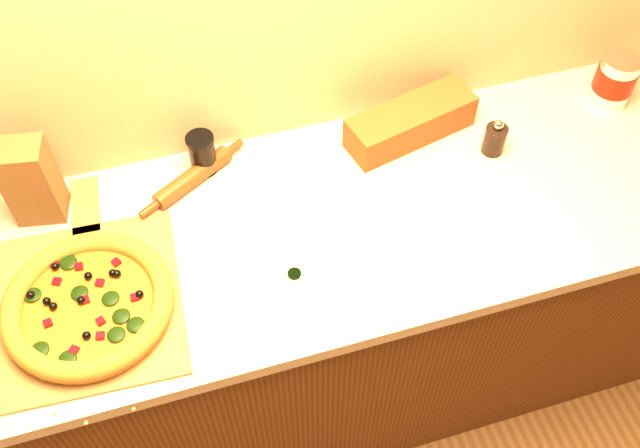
% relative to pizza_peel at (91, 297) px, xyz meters
% --- Properties ---
extents(cabinet, '(2.80, 0.65, 0.86)m').
position_rel_pizza_peel_xyz_m(cabinet, '(0.49, 0.06, -0.47)').
color(cabinet, '#49220F').
rests_on(cabinet, ground).
extents(countertop, '(2.84, 0.68, 0.04)m').
position_rel_pizza_peel_xyz_m(countertop, '(0.49, 0.06, -0.02)').
color(countertop, '#BEAF94').
rests_on(countertop, cabinet).
extents(pizza_peel, '(0.43, 0.62, 0.01)m').
position_rel_pizza_peel_xyz_m(pizza_peel, '(0.00, 0.00, 0.00)').
color(pizza_peel, olive).
rests_on(pizza_peel, countertop).
extents(pizza, '(0.38, 0.38, 0.05)m').
position_rel_pizza_peel_xyz_m(pizza, '(-0.00, -0.04, 0.03)').
color(pizza, gold).
rests_on(pizza, pizza_peel).
extents(bottle_cap, '(0.04, 0.04, 0.01)m').
position_rel_pizza_peel_xyz_m(bottle_cap, '(0.46, -0.07, -0.00)').
color(bottle_cap, black).
rests_on(bottle_cap, countertop).
extents(pepper_grinder, '(0.06, 0.06, 0.11)m').
position_rel_pizza_peel_xyz_m(pepper_grinder, '(1.07, 0.16, 0.04)').
color(pepper_grinder, black).
rests_on(pepper_grinder, countertop).
extents(rolling_pin, '(0.30, 0.19, 0.05)m').
position_rel_pizza_peel_xyz_m(rolling_pin, '(0.29, 0.27, 0.02)').
color(rolling_pin, '#54250E').
rests_on(rolling_pin, countertop).
extents(coffee_canister, '(0.11, 0.11, 0.15)m').
position_rel_pizza_peel_xyz_m(coffee_canister, '(1.46, 0.24, 0.07)').
color(coffee_canister, silver).
rests_on(coffee_canister, countertop).
extents(bread_bag, '(0.37, 0.19, 0.10)m').
position_rel_pizza_peel_xyz_m(bread_bag, '(0.88, 0.27, 0.04)').
color(bread_bag, brown).
rests_on(bread_bag, countertop).
extents(paper_bag, '(0.13, 0.11, 0.23)m').
position_rel_pizza_peel_xyz_m(paper_bag, '(-0.08, 0.29, 0.11)').
color(paper_bag, brown).
rests_on(paper_bag, countertop).
extents(dark_jar, '(0.07, 0.07, 0.11)m').
position_rel_pizza_peel_xyz_m(dark_jar, '(0.33, 0.31, 0.05)').
color(dark_jar, black).
rests_on(dark_jar, countertop).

